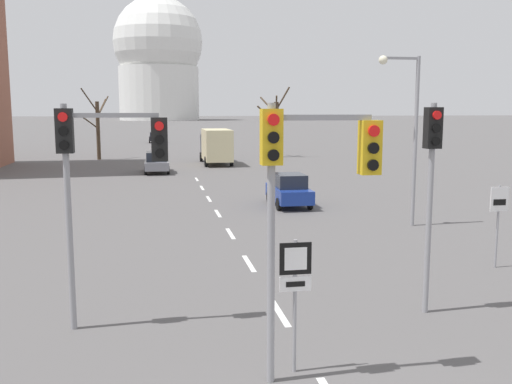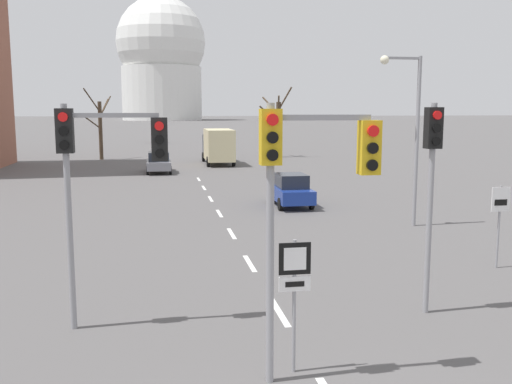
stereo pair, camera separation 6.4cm
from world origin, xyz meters
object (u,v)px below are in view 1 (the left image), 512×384
object	(u,v)px
sedan_near_left	(157,162)
street_lamp_right	(408,122)
traffic_signal_near_left	(99,160)
speed_limit_sign	(498,212)
sedan_near_right	(155,137)
traffic_signal_centre_tall	(306,173)
traffic_signal_near_right	(431,169)
sedan_mid_centre	(289,190)
route_sign_post	(295,283)
delivery_truck	(216,145)

from	to	relation	value
sedan_near_left	street_lamp_right	bearing A→B (deg)	-65.58
traffic_signal_near_left	sedan_near_left	world-z (taller)	traffic_signal_near_left
speed_limit_sign	sedan_near_right	xyz separation A→B (m)	(-10.26, 69.76, -0.97)
traffic_signal_centre_tall	sedan_near_left	bearing A→B (deg)	93.95
traffic_signal_near_right	speed_limit_sign	world-z (taller)	traffic_signal_near_right
sedan_near_left	sedan_mid_centre	bearing A→B (deg)	-68.73
traffic_signal_centre_tall	street_lamp_right	bearing A→B (deg)	58.43
sedan_near_left	sedan_mid_centre	distance (m)	18.07
traffic_signal_near_right	sedan_near_right	bearing A→B (deg)	94.89
route_sign_post	delivery_truck	world-z (taller)	delivery_truck
street_lamp_right	delivery_truck	distance (m)	29.23
traffic_signal_near_left	traffic_signal_near_right	bearing A→B (deg)	-3.04
delivery_truck	traffic_signal_near_right	bearing A→B (deg)	-88.57
speed_limit_sign	delivery_truck	xyz separation A→B (m)	(-4.97, 35.23, -0.06)
traffic_signal_centre_tall	speed_limit_sign	distance (m)	10.16
sedan_near_left	delivery_truck	bearing A→B (deg)	49.29
traffic_signal_near_left	street_lamp_right	xyz separation A→B (m)	(11.59, 9.45, 0.57)
sedan_mid_centre	delivery_truck	bearing A→B (deg)	93.14
route_sign_post	delivery_truck	distance (m)	41.19
speed_limit_sign	sedan_near_left	world-z (taller)	speed_limit_sign
traffic_signal_centre_tall	sedan_mid_centre	xyz separation A→B (m)	(4.12, 18.39, -2.99)
sedan_mid_centre	traffic_signal_near_left	bearing A→B (deg)	-117.58
route_sign_post	speed_limit_sign	bearing A→B (deg)	36.42
sedan_near_left	sedan_mid_centre	world-z (taller)	sedan_mid_centre
traffic_signal_centre_tall	sedan_near_left	xyz separation A→B (m)	(-2.43, 35.23, -2.99)
traffic_signal_near_left	sedan_mid_centre	xyz separation A→B (m)	(7.91, 15.15, -3.00)
traffic_signal_near_left	sedan_near_right	distance (m)	72.74
traffic_signal_near_right	route_sign_post	world-z (taller)	traffic_signal_near_right
route_sign_post	sedan_mid_centre	xyz separation A→B (m)	(4.22, 18.10, -0.92)
traffic_signal_near_left	route_sign_post	distance (m)	5.16
traffic_signal_near_right	delivery_truck	distance (m)	38.59
traffic_signal_near_right	route_sign_post	size ratio (longest dim) A/B	1.98
traffic_signal_near_right	sedan_near_left	xyz separation A→B (m)	(-6.25, 32.39, -2.71)
sedan_near_left	traffic_signal_near_right	bearing A→B (deg)	-79.07
delivery_truck	traffic_signal_near_left	bearing A→B (deg)	-99.89
traffic_signal_near_left	route_sign_post	size ratio (longest dim) A/B	1.97
sedan_mid_centre	traffic_signal_centre_tall	bearing A→B (deg)	-102.62
route_sign_post	street_lamp_right	size ratio (longest dim) A/B	0.36
speed_limit_sign	sedan_near_left	xyz separation A→B (m)	(-10.26, 29.08, -0.94)
route_sign_post	traffic_signal_near_left	bearing A→B (deg)	141.38
speed_limit_sign	street_lamp_right	xyz separation A→B (m)	(-0.03, 6.54, 2.63)
speed_limit_sign	route_sign_post	bearing A→B (deg)	-143.58
sedan_near_left	sedan_near_right	xyz separation A→B (m)	(0.01, 40.68, -0.03)
traffic_signal_near_left	sedan_near_right	xyz separation A→B (m)	(1.36, 72.67, -3.04)
route_sign_post	delivery_truck	size ratio (longest dim) A/B	0.35
speed_limit_sign	delivery_truck	world-z (taller)	delivery_truck
delivery_truck	sedan_near_right	bearing A→B (deg)	98.71
route_sign_post	delivery_truck	xyz separation A→B (m)	(2.96, 41.08, -0.04)
traffic_signal_centre_tall	sedan_near_right	world-z (taller)	traffic_signal_centre_tall
traffic_signal_centre_tall	street_lamp_right	xyz separation A→B (m)	(7.80, 12.69, 0.58)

